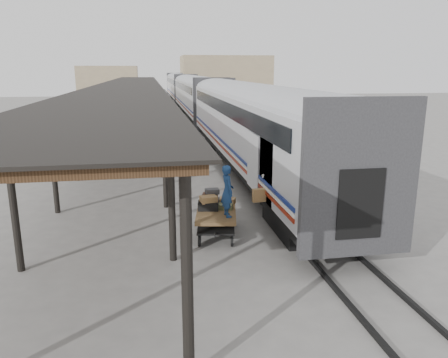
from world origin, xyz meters
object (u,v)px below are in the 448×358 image
Objects in this scene: baggage_cart at (216,216)px; pedestrian at (125,136)px; luggage_tug at (151,130)px; porter at (227,191)px.

pedestrian reaches higher than baggage_cart.
baggage_cart is 1.49× the size of luggage_tug.
luggage_tug is 0.94× the size of pedestrian.
pedestrian is (-1.78, -4.88, 0.28)m from luggage_tug.
baggage_cart is 17.15m from pedestrian.
pedestrian is at bearing 6.62° from porter.
luggage_tug is 1.07× the size of porter.
baggage_cart is at bearing 14.74° from porter.
porter is 0.88× the size of pedestrian.
luggage_tug is at bearing -126.30° from pedestrian.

